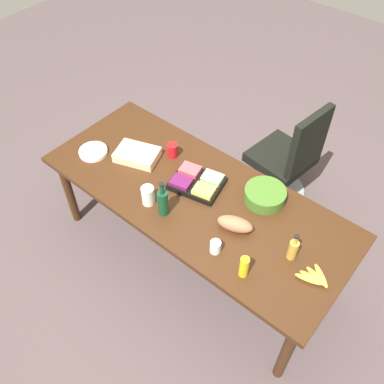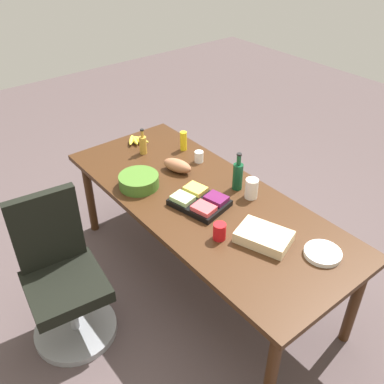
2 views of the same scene
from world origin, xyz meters
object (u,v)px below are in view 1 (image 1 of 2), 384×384
Objects in this scene: paper_cup at (215,247)px; paper_plate_stack at (93,152)px; wine_bottle at (163,202)px; sheet_cake at (137,155)px; mayo_jar at (148,195)px; mustard_bottle at (244,267)px; bread_loaf at (235,224)px; dressing_bottle at (293,249)px; red_solo_cup at (172,150)px; conference_table at (195,200)px; banana_bunch at (315,277)px; salad_bowl at (265,195)px; office_chair at (285,165)px; fruit_platter at (197,182)px.

paper_cup is 1.29m from paper_plate_stack.
sheet_cake is at bearing -27.69° from wine_bottle.
mayo_jar is (-0.38, 0.27, 0.04)m from sheet_cake.
bread_loaf is at bearing -45.61° from mustard_bottle.
dressing_bottle is 0.75× the size of wine_bottle.
mustard_bottle is at bearing 174.77° from paper_plate_stack.
red_solo_cup is at bearing -67.71° from mayo_jar.
bread_loaf is 0.75× the size of sheet_cake.
dressing_bottle is at bearing -173.06° from bread_loaf.
mayo_jar is 0.15m from wine_bottle.
conference_table is 11.04× the size of banana_bunch.
conference_table is 10.45× the size of paper_plate_stack.
salad_bowl is at bearing -146.58° from conference_table.
office_chair is at bearing -127.03° from sheet_cake.
banana_bunch is at bearing 177.09° from sheet_cake.
dressing_bottle reaches higher than salad_bowl.
dressing_bottle is at bearing 178.17° from conference_table.
red_solo_cup is at bearing -54.50° from wine_bottle.
wine_bottle is at bearing -4.01° from mustard_bottle.
dressing_bottle is (0.19, -0.05, 0.06)m from banana_bunch.
office_chair reaches higher than bread_loaf.
bread_loaf is at bearing -156.49° from wine_bottle.
mayo_jar is at bearing -2.24° from paper_cup.
red_solo_cup is at bearing 54.99° from office_chair.
banana_bunch is 1.20m from mayo_jar.
salad_bowl is (-0.01, -0.34, -0.00)m from bread_loaf.
conference_table is at bearing 153.42° from red_solo_cup.
banana_bunch is at bearing 171.85° from fruit_platter.
sheet_cake is (0.77, 1.02, 0.39)m from office_chair.
mustard_bottle reaches higher than conference_table.
paper_plate_stack is (1.29, 0.45, -0.03)m from salad_bowl.
paper_plate_stack is (0.49, 0.37, -0.04)m from red_solo_cup.
banana_bunch is 0.21m from dressing_bottle.
conference_table is 1.00m from banana_bunch.
office_chair reaches higher than paper_cup.
salad_bowl reaches higher than fruit_platter.
wine_bottle is at bearing 88.13° from fruit_platter.
mayo_jar is (0.60, -0.02, 0.03)m from paper_cup.
mustard_bottle reaches higher than fruit_platter.
fruit_platter is 0.38m from mayo_jar.
bread_loaf is at bearing 100.80° from office_chair.
dressing_bottle reaches higher than mustard_bottle.
salad_bowl reaches higher than sheet_cake.
office_chair is 9.42× the size of red_solo_cup.
banana_bunch is (-0.59, 0.00, -0.03)m from bread_loaf.
red_solo_cup is at bearing -142.77° from paper_plate_stack.
banana_bunch is at bearing 179.63° from bread_loaf.
banana_bunch is at bearing 164.80° from dressing_bottle.
dressing_bottle is (-0.99, -0.25, 0.01)m from mayo_jar.
wine_bottle reaches higher than paper_plate_stack.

